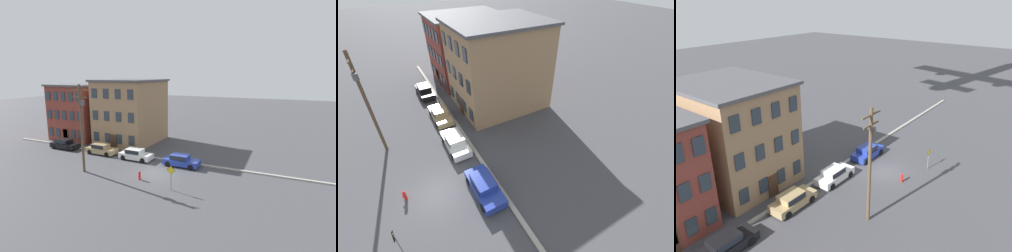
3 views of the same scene
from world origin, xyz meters
The scene contains 11 objects.
ground_plane centered at (0.00, 0.00, 0.00)m, with size 200.00×200.00×0.00m, color #424247.
kerb_strip centered at (0.00, 4.50, 0.08)m, with size 56.00×0.36×0.16m, color #9E998E.
apartment_corner centered at (-19.60, 10.87, 4.67)m, with size 8.54×10.27×9.30m.
apartment_midblock centered at (-10.15, 11.11, 5.08)m, with size 8.87×10.73×10.14m.
car_black centered at (-17.04, 3.19, 0.75)m, with size 4.40×1.92×1.43m.
car_tan centered at (-10.29, 3.31, 0.75)m, with size 4.40×1.92×1.43m.
car_white centered at (-4.64, 3.14, 0.75)m, with size 4.40×1.92×1.43m.
car_blue centered at (1.67, 3.32, 0.75)m, with size 4.40×1.92×1.43m.
caution_sign centered at (3.29, -3.37, 1.64)m, with size 0.90×0.08×2.48m.
utility_pole centered at (-7.73, -2.96, 5.56)m, with size 2.40×0.44×9.92m.
fire_hydrant centered at (-0.76, -2.41, 0.48)m, with size 0.24×0.34×0.96m.
Camera 1 is at (12.80, -24.90, 11.03)m, focal length 28.00 mm.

